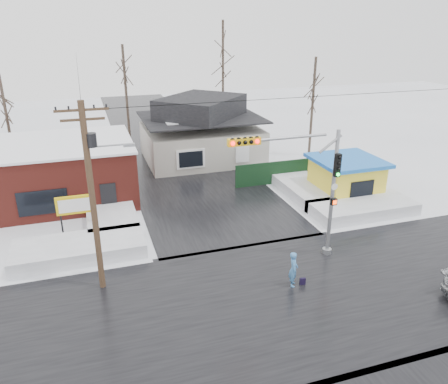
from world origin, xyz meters
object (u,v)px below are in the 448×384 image
object	(u,v)px
utility_pole	(93,188)
kiosk	(346,177)
pedestrian	(293,269)
traffic_signal	(307,180)
marquee_sign	(76,206)

from	to	relation	value
utility_pole	kiosk	bearing A→B (deg)	20.44
utility_pole	pedestrian	size ratio (longest dim) A/B	5.01
utility_pole	pedestrian	bearing A→B (deg)	-17.34
traffic_signal	utility_pole	distance (m)	10.39
traffic_signal	marquee_sign	size ratio (longest dim) A/B	2.75
traffic_signal	kiosk	xyz separation A→B (m)	(7.07, 7.03, -3.08)
utility_pole	pedestrian	world-z (taller)	utility_pole
marquee_sign	kiosk	distance (m)	18.51
traffic_signal	utility_pole	size ratio (longest dim) A/B	0.78
utility_pole	marquee_sign	size ratio (longest dim) A/B	3.53
utility_pole	pedestrian	distance (m)	10.08
pedestrian	kiosk	bearing A→B (deg)	-19.40
kiosk	pedestrian	xyz separation A→B (m)	(-8.69, -9.22, -0.57)
pedestrian	utility_pole	bearing A→B (deg)	96.55
pedestrian	marquee_sign	bearing A→B (deg)	72.25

